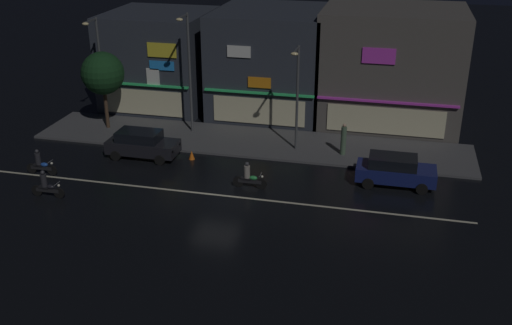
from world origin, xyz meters
TOP-DOWN VIEW (x-y plane):
  - ground_plane at (0.00, 0.00)m, footprint 140.00×140.00m
  - lane_divider_stripe at (0.00, 0.00)m, footprint 26.73×0.16m
  - sidewalk_far at (0.00, 7.73)m, footprint 28.13×5.12m
  - storefront_left_block at (8.44, 14.18)m, footprint 9.43×7.95m
  - storefront_center_block at (-8.44, 14.00)m, footprint 7.31×7.59m
  - storefront_right_block at (-0.00, 14.62)m, footprint 7.93×8.81m
  - streetlamp_west at (-10.44, 8.25)m, footprint 0.44×1.64m
  - streetlamp_mid at (-4.19, 8.34)m, footprint 0.44×1.64m
  - streetlamp_east at (3.15, 6.82)m, footprint 0.44×1.64m
  - pedestrian_on_sidewalk at (6.10, 6.86)m, footprint 0.34×0.34m
  - street_tree at (-10.04, 7.87)m, footprint 2.84×2.84m
  - parked_car_near_kerb at (-5.80, 3.92)m, footprint 4.30×1.98m
  - parked_car_trailing at (9.26, 3.52)m, footprint 4.30×1.98m
  - motorcycle_lead at (-8.56, -2.28)m, footprint 1.90×0.60m
  - motorcycle_following at (1.56, 1.25)m, footprint 1.90×0.60m
  - motorcycle_opposite_lane at (-10.46, 0.22)m, footprint 1.90×0.60m
  - traffic_cone at (-2.77, 4.27)m, footprint 0.36×0.36m

SIDE VIEW (x-z plane):
  - ground_plane at x=0.00m, z-range 0.00..0.00m
  - lane_divider_stripe at x=0.00m, z-range 0.00..0.01m
  - sidewalk_far at x=0.00m, z-range 0.00..0.14m
  - traffic_cone at x=-2.77m, z-range 0.00..0.55m
  - motorcycle_lead at x=-8.56m, z-range -0.13..1.39m
  - motorcycle_following at x=1.56m, z-range -0.13..1.39m
  - motorcycle_opposite_lane at x=-10.46m, z-range -0.13..1.39m
  - parked_car_near_kerb at x=-5.80m, z-range 0.03..1.70m
  - parked_car_trailing at x=9.26m, z-range 0.03..1.70m
  - pedestrian_on_sidewalk at x=6.10m, z-range 0.08..2.07m
  - storefront_center_block at x=-8.44m, z-range 0.00..6.99m
  - storefront_right_block at x=0.00m, z-range 0.00..7.40m
  - street_tree at x=-10.04m, z-range 1.32..6.54m
  - storefront_left_block at x=8.44m, z-range 0.00..7.89m
  - streetlamp_east at x=3.15m, z-range 0.77..7.29m
  - streetlamp_west at x=-10.44m, z-range 0.78..8.14m
  - streetlamp_mid at x=-4.19m, z-range 0.79..8.66m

